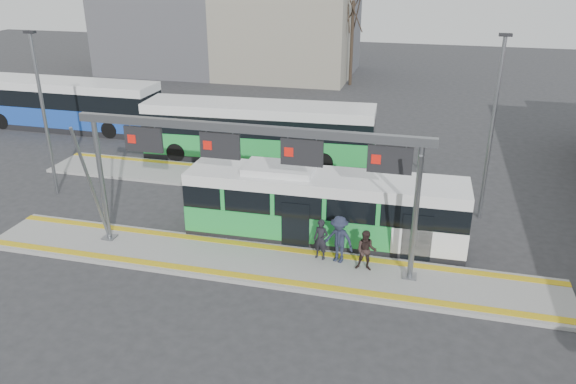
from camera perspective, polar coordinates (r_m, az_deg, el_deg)
name	(u,v)px	position (r m, az deg, el deg)	size (l,w,h in m)	color
ground	(260,265)	(21.33, -2.84, -7.41)	(120.00, 120.00, 0.00)	#2D2D30
platform_main	(260,263)	(21.29, -2.85, -7.24)	(22.00, 3.00, 0.15)	gray
platform_second	(232,178)	(29.31, -5.74, 1.42)	(20.00, 3.00, 0.15)	gray
tactile_main	(260,261)	(21.25, -2.85, -7.04)	(22.00, 2.65, 0.02)	gold
tactile_second	(239,169)	(30.28, -5.01, 2.34)	(20.00, 0.35, 0.02)	gold
gantry	(251,154)	(19.85, -3.83, 3.87)	(13.00, 1.68, 5.20)	slate
hero_bus	(323,208)	(22.61, 3.61, -1.59)	(11.17, 2.60, 3.06)	black
bg_bus_green	(259,132)	(31.72, -3.00, 6.08)	(13.01, 3.51, 3.22)	black
bg_bus_blue	(68,105)	(40.34, -21.46, 8.22)	(12.42, 2.84, 3.23)	black
passenger_a	(321,239)	(21.10, 3.35, -4.84)	(0.58, 0.38, 1.59)	black
passenger_b	(366,251)	(20.54, 7.95, -5.93)	(0.76, 0.59, 1.56)	black
passenger_c	(339,239)	(20.89, 5.19, -4.81)	(1.19, 0.68, 1.84)	#1F2438
tree_left	(299,17)	(51.74, 1.10, 17.37)	(1.40, 1.40, 7.59)	#382B21
tree_mid	(353,13)	(50.74, 6.62, 17.63)	(1.40, 1.40, 8.18)	#382B21
tree_far	(138,5)	(55.67, -14.96, 17.89)	(1.40, 1.40, 8.67)	#382B21
lamp_west	(43,111)	(28.55, -23.59, 7.53)	(0.50, 0.25, 7.72)	slate
lamp_east	(492,126)	(24.96, 20.04, 6.34)	(0.50, 0.25, 7.96)	slate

